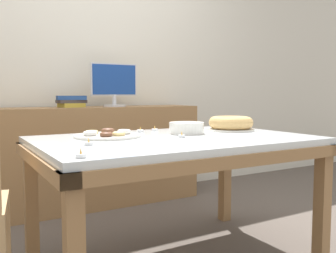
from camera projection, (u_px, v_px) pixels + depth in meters
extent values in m
cube|color=silver|center=(84.00, 57.00, 3.43)|extent=(8.00, 0.10, 2.60)
cube|color=silver|center=(176.00, 140.00, 2.09)|extent=(1.50, 0.96, 0.04)
cube|color=olive|center=(227.00, 161.00, 1.70)|extent=(1.53, 0.08, 0.06)
cube|color=olive|center=(140.00, 140.00, 2.48)|extent=(1.53, 0.08, 0.06)
cube|color=olive|center=(41.00, 160.00, 1.73)|extent=(0.08, 0.99, 0.06)
cube|color=olive|center=(270.00, 141.00, 2.46)|extent=(0.08, 0.99, 0.06)
cube|color=olive|center=(322.00, 207.00, 2.10)|extent=(0.07, 0.07, 0.66)
cube|color=olive|center=(31.00, 205.00, 2.14)|extent=(0.07, 0.07, 0.66)
cube|color=olive|center=(225.00, 177.00, 2.85)|extent=(0.07, 0.07, 0.66)
cube|color=tan|center=(7.00, 243.00, 1.85)|extent=(0.05, 0.05, 0.45)
cube|color=olive|center=(97.00, 156.00, 3.25)|extent=(1.81, 0.44, 0.85)
cylinder|color=silver|center=(114.00, 106.00, 3.30)|extent=(0.20, 0.20, 0.02)
cylinder|color=silver|center=(114.00, 100.00, 3.29)|extent=(0.04, 0.04, 0.09)
cube|color=silver|center=(114.00, 80.00, 3.28)|extent=(0.42, 0.02, 0.28)
cube|color=navy|center=(115.00, 80.00, 3.27)|extent=(0.40, 0.00, 0.26)
cube|color=#B29933|center=(71.00, 105.00, 3.10)|extent=(0.20, 0.18, 0.03)
cube|color=#3F3838|center=(71.00, 101.00, 3.10)|extent=(0.23, 0.16, 0.03)
cube|color=#23478C|center=(71.00, 98.00, 3.10)|extent=(0.25, 0.18, 0.03)
cylinder|color=silver|center=(231.00, 130.00, 2.47)|extent=(0.31, 0.31, 0.01)
torus|color=tan|center=(231.00, 123.00, 2.47)|extent=(0.29, 0.29, 0.08)
cylinder|color=silver|center=(107.00, 136.00, 2.09)|extent=(0.37, 0.37, 0.01)
torus|color=white|center=(124.00, 132.00, 2.12)|extent=(0.08, 0.08, 0.03)
torus|color=brown|center=(108.00, 131.00, 2.17)|extent=(0.08, 0.08, 0.03)
torus|color=#EAD184|center=(92.00, 132.00, 2.12)|extent=(0.08, 0.08, 0.02)
torus|color=white|center=(90.00, 133.00, 2.03)|extent=(0.08, 0.08, 0.03)
torus|color=brown|center=(106.00, 134.00, 1.99)|extent=(0.07, 0.07, 0.02)
torus|color=#EAD184|center=(119.00, 134.00, 2.03)|extent=(0.07, 0.07, 0.02)
cylinder|color=silver|center=(186.00, 133.00, 2.26)|extent=(0.21, 0.21, 0.01)
cylinder|color=silver|center=(186.00, 131.00, 2.26)|extent=(0.21, 0.21, 0.01)
cylinder|color=silver|center=(186.00, 130.00, 2.26)|extent=(0.21, 0.21, 0.01)
cylinder|color=silver|center=(186.00, 128.00, 2.26)|extent=(0.21, 0.21, 0.01)
cylinder|color=silver|center=(186.00, 126.00, 2.26)|extent=(0.21, 0.21, 0.01)
cylinder|color=silver|center=(186.00, 125.00, 2.26)|extent=(0.21, 0.21, 0.01)
cylinder|color=silver|center=(186.00, 123.00, 2.26)|extent=(0.21, 0.21, 0.01)
cylinder|color=silver|center=(89.00, 144.00, 1.74)|extent=(0.04, 0.04, 0.02)
cylinder|color=white|center=(89.00, 143.00, 1.74)|extent=(0.03, 0.03, 0.00)
cone|color=#F9B74C|center=(89.00, 140.00, 1.74)|extent=(0.01, 0.01, 0.02)
cylinder|color=silver|center=(140.00, 131.00, 2.36)|extent=(0.04, 0.04, 0.02)
cylinder|color=white|center=(140.00, 130.00, 2.36)|extent=(0.03, 0.03, 0.00)
cone|color=#F9B74C|center=(140.00, 128.00, 2.36)|extent=(0.01, 0.01, 0.02)
cylinder|color=silver|center=(155.00, 130.00, 2.43)|extent=(0.04, 0.04, 0.02)
cylinder|color=white|center=(155.00, 129.00, 2.43)|extent=(0.03, 0.03, 0.00)
cone|color=#F9B74C|center=(155.00, 127.00, 2.42)|extent=(0.01, 0.01, 0.02)
cylinder|color=silver|center=(81.00, 156.00, 1.40)|extent=(0.04, 0.04, 0.02)
cylinder|color=white|center=(81.00, 154.00, 1.40)|extent=(0.03, 0.03, 0.00)
cone|color=#F9B74C|center=(81.00, 151.00, 1.40)|extent=(0.01, 0.01, 0.02)
cylinder|color=silver|center=(182.00, 136.00, 2.06)|extent=(0.04, 0.04, 0.02)
cylinder|color=white|center=(182.00, 135.00, 2.05)|extent=(0.03, 0.03, 0.00)
cone|color=#F9B74C|center=(182.00, 133.00, 2.05)|extent=(0.01, 0.01, 0.02)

